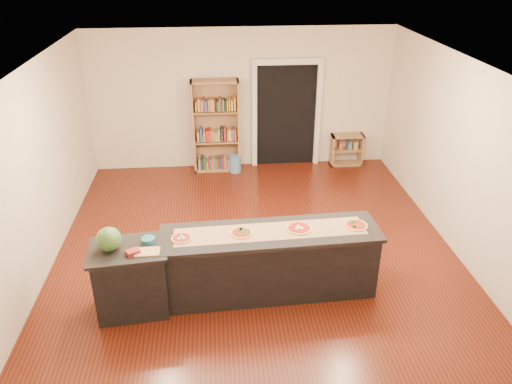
{
  "coord_description": "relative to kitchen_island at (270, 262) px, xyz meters",
  "views": [
    {
      "loc": [
        -0.56,
        -6.18,
        4.24
      ],
      "look_at": [
        0.0,
        0.2,
        1.0
      ],
      "focal_mm": 35.0,
      "sensor_mm": 36.0,
      "label": 1
    }
  ],
  "objects": [
    {
      "name": "pizza_c",
      "position": [
        0.37,
        0.04,
        0.47
      ],
      "size": [
        0.32,
        0.32,
        0.02
      ],
      "color": "#DEB455",
      "rests_on": "kitchen_island"
    },
    {
      "name": "kraft_paper",
      "position": [
        -0.0,
        0.01,
        0.46
      ],
      "size": [
        2.46,
        0.55,
        0.0
      ],
      "primitive_type": "cube",
      "rotation": [
        0.0,
        0.0,
        0.04
      ],
      "color": "#8B6648",
      "rests_on": "kitchen_island"
    },
    {
      "name": "pizza_a",
      "position": [
        -1.12,
        -0.07,
        0.47
      ],
      "size": [
        0.28,
        0.28,
        0.02
      ],
      "color": "#DEB455",
      "rests_on": "kitchen_island"
    },
    {
      "name": "package_red",
      "position": [
        -1.68,
        -0.35,
        0.48
      ],
      "size": [
        0.19,
        0.17,
        0.06
      ],
      "primitive_type": "cube",
      "rotation": [
        0.0,
        0.0,
        0.52
      ],
      "color": "maroon",
      "rests_on": "side_counter"
    },
    {
      "name": "cutting_board",
      "position": [
        -1.51,
        -0.34,
        0.47
      ],
      "size": [
        0.29,
        0.2,
        0.02
      ],
      "primitive_type": "cube",
      "rotation": [
        0.0,
        0.0,
        0.02
      ],
      "color": "tan",
      "rests_on": "side_counter"
    },
    {
      "name": "pizza_d",
      "position": [
        1.12,
        0.05,
        0.47
      ],
      "size": [
        0.3,
        0.3,
        0.02
      ],
      "color": "#DEB455",
      "rests_on": "kitchen_island"
    },
    {
      "name": "low_shelf",
      "position": [
        2.07,
        4.1,
        -0.14
      ],
      "size": [
        0.66,
        0.28,
        0.66
      ],
      "primitive_type": "cube",
      "color": "#9E764D",
      "rests_on": "ground"
    },
    {
      "name": "room",
      "position": [
        -0.1,
        0.79,
        0.93
      ],
      "size": [
        6.0,
        7.0,
        2.8
      ],
      "color": "beige",
      "rests_on": "ground"
    },
    {
      "name": "side_counter",
      "position": [
        -1.76,
        -0.22,
        -0.0
      ],
      "size": [
        0.93,
        0.68,
        0.92
      ],
      "rotation": [
        0.0,
        0.0,
        0.1
      ],
      "color": "black",
      "rests_on": "ground"
    },
    {
      "name": "watermelon",
      "position": [
        -1.96,
        -0.23,
        0.61
      ],
      "size": [
        0.3,
        0.3,
        0.3
      ],
      "primitive_type": "sphere",
      "color": "#144214",
      "rests_on": "side_counter"
    },
    {
      "name": "bookshelf",
      "position": [
        -0.63,
        4.08,
        0.46
      ],
      "size": [
        0.93,
        0.33,
        1.86
      ],
      "primitive_type": "cube",
      "color": "#9E764D",
      "rests_on": "ground"
    },
    {
      "name": "kitchen_island",
      "position": [
        0.0,
        0.0,
        0.0
      ],
      "size": [
        2.81,
        0.76,
        0.93
      ],
      "rotation": [
        0.0,
        0.0,
        0.04
      ],
      "color": "black",
      "rests_on": "ground"
    },
    {
      "name": "package_teal",
      "position": [
        -1.52,
        -0.11,
        0.49
      ],
      "size": [
        0.17,
        0.17,
        0.06
      ],
      "primitive_type": "cylinder",
      "color": "#195966",
      "rests_on": "side_counter"
    },
    {
      "name": "pizza_b",
      "position": [
        -0.37,
        -0.01,
        0.47
      ],
      "size": [
        0.3,
        0.3,
        0.02
      ],
      "color": "#DEB455",
      "rests_on": "kitchen_island"
    },
    {
      "name": "doorway",
      "position": [
        0.8,
        4.26,
        0.73
      ],
      "size": [
        1.4,
        0.09,
        2.21
      ],
      "color": "black",
      "rests_on": "room"
    },
    {
      "name": "waste_bin",
      "position": [
        -0.27,
        3.93,
        -0.29
      ],
      "size": [
        0.24,
        0.24,
        0.35
      ],
      "primitive_type": "cylinder",
      "color": "#547DBC",
      "rests_on": "ground"
    }
  ]
}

